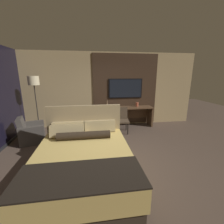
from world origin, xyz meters
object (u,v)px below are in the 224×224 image
Objects in this scene: tv at (125,88)px; desk_chair at (121,118)px; armchair_by_window at (31,133)px; vase_tall at (107,103)px; bed at (84,160)px; floor_lamp at (34,86)px; vase_short at (137,104)px; book at (112,107)px; desk at (126,113)px.

tv is 1.26m from desk_chair.
vase_tall is (2.43, 1.00, 0.66)m from armchair_by_window.
floor_lamp is (-1.60, 2.49, 1.29)m from bed.
desk_chair is 1.01× the size of armchair_by_window.
floor_lamp is at bearing -18.93° from armchair_by_window.
floor_lamp is (-3.13, -0.55, 0.18)m from tv.
tv reaches higher than vase_tall.
vase_short is (0.44, -0.16, -0.61)m from tv.
book is (0.99, 2.81, 0.43)m from bed.
vase_tall is at bearing 131.20° from desk_chair.
vase_tall is 1.18m from vase_short.
vase_tall is (2.40, 0.38, -0.71)m from floor_lamp.
book is at bearing -17.51° from vase_tall.
tv is 0.68× the size of floor_lamp.
tv is 5.70× the size of book.
tv is 1.52× the size of armchair_by_window.
book is (0.19, -0.06, -0.15)m from vase_tall.
floor_lamp is at bearing -173.73° from vase_short.
vase_tall is at bearing 177.13° from desk.
bed reaches higher than armchair_by_window.
vase_tall reaches higher than vase_short.
bed is 9.72× the size of book.
armchair_by_window is at bearing -159.66° from tv.
bed is at bearing -105.55° from vase_tall.
desk_chair is at bearing 62.00° from bed.
armchair_by_window is (-1.63, 1.87, -0.09)m from bed.
armchair_by_window is 0.44× the size of floor_lamp.
book reaches higher than armchair_by_window.
desk is (1.54, 2.83, 0.17)m from bed.
vase_tall reaches higher than armchair_by_window.
bed is 1.15× the size of floor_lamp.
desk_chair is 3.04m from floor_lamp.
desk is 0.60m from book.
vase_tall is at bearing 9.00° from floor_lamp.
vase_tall reaches higher than desk_chair.
vase_tall is at bearing 162.49° from book.
floor_lamp is 5.92× the size of vase_tall.
desk is at bearing 65.07° from desk_chair.
floor_lamp is 2.75m from book.
desk is 0.63m from desk_chair.
armchair_by_window is 2.83m from book.
floor_lamp reaches higher than desk_chair.
vase_tall is 2.06× the size of vase_short.
tv is 8.24× the size of vase_short.
tv is 0.90m from book.
floor_lamp reaches higher than book.
desk is 1.53× the size of tv.
bed is at bearing -118.48° from desk.
vase_short is at bearing 6.27° from floor_lamp.
desk is 0.96m from tv.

